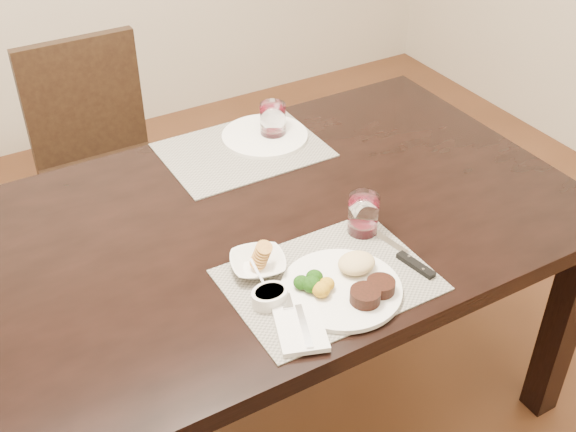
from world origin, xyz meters
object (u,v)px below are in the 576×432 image
dinner_plate (347,285)px  cracker_bowl (258,263)px  chair_far (100,154)px  steak_knife (408,258)px  wine_glass_near (363,216)px  far_plate (265,136)px

dinner_plate → cracker_bowl: (-0.14, 0.16, 0.00)m
chair_far → cracker_bowl: chair_far is taller
dinner_plate → cracker_bowl: size_ratio=1.71×
dinner_plate → steak_knife: bearing=24.7°
wine_glass_near → far_plate: wine_glass_near is taller
dinner_plate → far_plate: bearing=96.6°
cracker_bowl → far_plate: (0.31, 0.53, -0.01)m
dinner_plate → cracker_bowl: 0.21m
cracker_bowl → wine_glass_near: 0.30m
steak_knife → cracker_bowl: (-0.32, 0.15, 0.01)m
chair_far → dinner_plate: bearing=-81.3°
chair_far → dinner_plate: (0.20, -1.27, 0.27)m
cracker_bowl → steak_knife: bearing=-24.8°
steak_knife → cracker_bowl: 0.36m
wine_glass_near → steak_knife: bearing=-79.3°
steak_knife → chair_far: bearing=97.2°
chair_far → steak_knife: 1.34m
cracker_bowl → wine_glass_near: size_ratio=1.55×
chair_far → cracker_bowl: 1.14m
dinner_plate → steak_knife: 0.19m
chair_far → far_plate: size_ratio=3.46×
cracker_bowl → wine_glass_near: bearing=-0.0°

